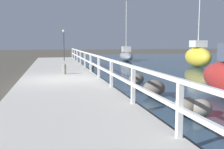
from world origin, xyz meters
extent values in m
plane|color=#4C473D|center=(0.00, 0.00, 0.00)|extent=(120.00, 120.00, 0.00)
cube|color=beige|center=(0.00, 0.00, 0.13)|extent=(3.74, 36.00, 0.26)
cube|color=white|center=(1.77, -8.10, 0.79)|extent=(0.10, 0.10, 1.06)
cube|color=white|center=(1.77, -5.40, 0.79)|extent=(0.10, 0.10, 1.06)
cube|color=white|center=(1.77, -2.70, 0.79)|extent=(0.10, 0.10, 1.06)
cube|color=white|center=(1.77, 0.00, 0.79)|extent=(0.10, 0.10, 1.06)
cube|color=white|center=(1.77, 2.70, 0.79)|extent=(0.10, 0.10, 1.06)
cube|color=white|center=(1.77, 5.40, 0.79)|extent=(0.10, 0.10, 1.06)
cube|color=white|center=(1.77, 8.10, 0.79)|extent=(0.10, 0.10, 1.06)
cube|color=white|center=(1.77, 10.80, 0.79)|extent=(0.10, 0.10, 1.06)
cube|color=white|center=(1.77, 13.50, 0.79)|extent=(0.10, 0.10, 1.06)
cube|color=white|center=(1.77, 16.20, 0.79)|extent=(0.10, 0.10, 1.06)
cube|color=white|center=(1.77, 0.00, 1.28)|extent=(0.09, 32.50, 0.08)
cube|color=white|center=(1.77, 0.00, 0.79)|extent=(0.09, 32.50, 0.08)
ellipsoid|color=slate|center=(3.08, -5.94, 0.24)|extent=(0.65, 0.59, 0.49)
ellipsoid|color=gray|center=(3.43, -6.12, 0.23)|extent=(0.61, 0.54, 0.45)
ellipsoid|color=#666056|center=(3.40, -0.76, 0.27)|extent=(0.71, 0.64, 0.53)
ellipsoid|color=#666056|center=(3.21, -3.41, 0.30)|extent=(0.80, 0.72, 0.60)
ellipsoid|color=slate|center=(2.47, 6.99, 0.16)|extent=(0.42, 0.38, 0.31)
cylinder|color=gray|center=(0.24, 1.88, 0.49)|extent=(0.21, 0.21, 0.45)
sphere|color=gray|center=(0.24, 1.88, 0.75)|extent=(0.18, 0.18, 0.18)
cylinder|color=#2D2D33|center=(0.72, 12.27, 1.56)|extent=(0.07, 0.07, 2.60)
sphere|color=beige|center=(0.72, 12.27, 2.98)|extent=(0.25, 0.25, 0.25)
ellipsoid|color=gold|center=(10.95, 6.58, 0.79)|extent=(1.63, 3.48, 1.56)
cube|color=silver|center=(10.95, 6.58, 1.84)|extent=(1.07, 1.15, 0.53)
cylinder|color=silver|center=(10.95, 6.58, 5.07)|extent=(0.09, 0.09, 7.00)
ellipsoid|color=gray|center=(7.38, 14.80, 0.48)|extent=(1.97, 5.59, 0.95)
cube|color=beige|center=(7.38, 14.80, 1.24)|extent=(1.04, 1.60, 0.58)
cylinder|color=silver|center=(7.38, 14.80, 3.61)|extent=(0.09, 0.09, 5.30)
camera|label=1|loc=(-0.39, -12.21, 1.95)|focal=42.00mm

